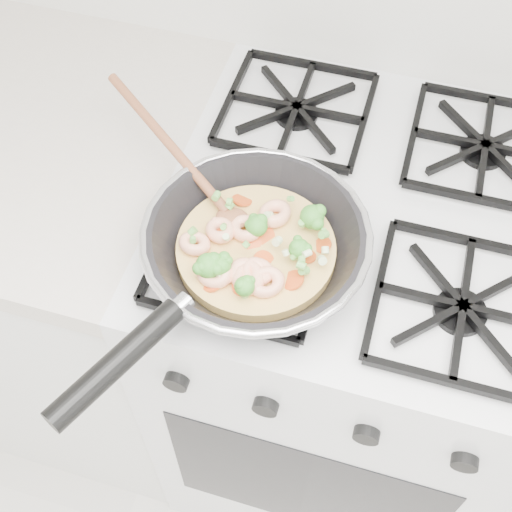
# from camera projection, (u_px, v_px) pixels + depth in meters

# --- Properties ---
(stove) EXTENTS (0.60, 0.60, 0.92)m
(stove) POSITION_uv_depth(u_px,v_px,m) (339.00, 344.00, 1.36)
(stove) COLOR silver
(stove) RESTS_ON ground
(skillet) EXTENTS (0.43, 0.51, 0.09)m
(skillet) POSITION_uv_depth(u_px,v_px,m) (252.00, 247.00, 0.89)
(skillet) COLOR black
(skillet) RESTS_ON stove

